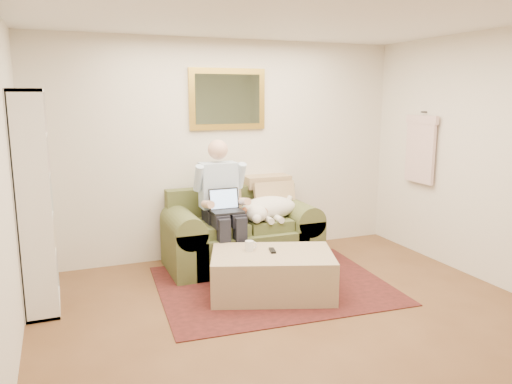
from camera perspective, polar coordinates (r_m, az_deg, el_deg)
room_shell at (r=4.11m, az=5.75°, el=1.92°), size 4.51×5.00×2.61m
rug at (r=5.28m, az=1.92°, el=-10.56°), size 2.43×1.99×0.01m
sofa at (r=5.84m, az=-1.70°, el=-5.36°), size 1.74×0.88×1.04m
seated_man at (r=5.51m, az=-3.71°, el=-1.76°), size 0.57×0.82×1.46m
laptop at (r=5.44m, az=-3.49°, el=-1.54°), size 0.34×0.27×0.24m
sleeping_dog at (r=5.78m, az=1.48°, el=-1.80°), size 0.72×0.45×0.27m
ottoman at (r=4.98m, az=1.87°, el=-9.33°), size 1.36×1.10×0.43m
coffee_mug at (r=4.97m, az=-0.76°, el=-6.16°), size 0.08×0.08×0.10m
tv_remote at (r=4.96m, az=1.88°, el=-6.70°), size 0.08×0.16×0.02m
bookshelf at (r=4.94m, az=-23.90°, el=-0.98°), size 0.28×0.80×2.00m
wall_mirror at (r=6.03m, az=-3.27°, el=10.55°), size 0.94×0.04×0.72m
hanging_shirt at (r=6.35m, az=18.29°, el=5.07°), size 0.06×0.52×0.90m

